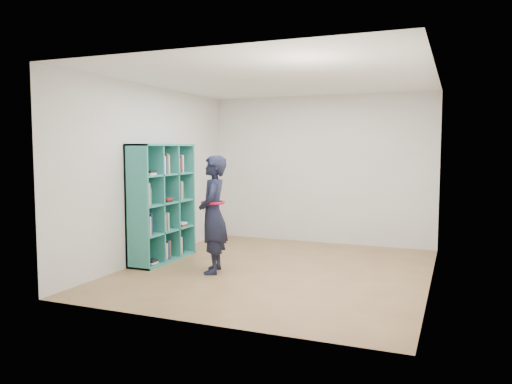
% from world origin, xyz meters
% --- Properties ---
extents(floor, '(4.50, 4.50, 0.00)m').
position_xyz_m(floor, '(0.00, 0.00, 0.00)').
color(floor, brown).
rests_on(floor, ground).
extents(ceiling, '(4.50, 4.50, 0.00)m').
position_xyz_m(ceiling, '(0.00, 0.00, 2.60)').
color(ceiling, white).
rests_on(ceiling, wall_back).
extents(wall_left, '(0.02, 4.50, 2.60)m').
position_xyz_m(wall_left, '(-2.00, 0.00, 1.30)').
color(wall_left, beige).
rests_on(wall_left, floor).
extents(wall_right, '(0.02, 4.50, 2.60)m').
position_xyz_m(wall_right, '(2.00, 0.00, 1.30)').
color(wall_right, beige).
rests_on(wall_right, floor).
extents(wall_back, '(4.00, 0.02, 2.60)m').
position_xyz_m(wall_back, '(0.00, 2.25, 1.30)').
color(wall_back, beige).
rests_on(wall_back, floor).
extents(wall_front, '(4.00, 0.02, 2.60)m').
position_xyz_m(wall_front, '(0.00, -2.25, 1.30)').
color(wall_front, beige).
rests_on(wall_front, floor).
extents(bookshelf, '(0.38, 1.31, 1.74)m').
position_xyz_m(bookshelf, '(-1.83, -0.04, 0.86)').
color(bookshelf, '#287F77').
rests_on(bookshelf, floor).
extents(person, '(0.55, 0.67, 1.58)m').
position_xyz_m(person, '(-0.76, -0.42, 0.79)').
color(person, black).
rests_on(person, floor).
extents(smartphone, '(0.06, 0.10, 0.14)m').
position_xyz_m(smartphone, '(-0.93, -0.37, 0.90)').
color(smartphone, silver).
rests_on(smartphone, person).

